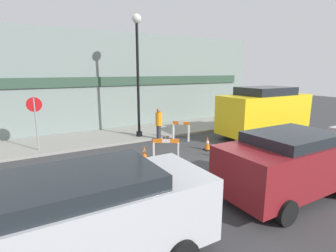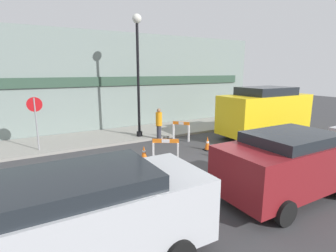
{
  "view_description": "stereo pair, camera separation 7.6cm",
  "coord_description": "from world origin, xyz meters",
  "views": [
    {
      "loc": [
        -5.81,
        -6.73,
        3.4
      ],
      "look_at": [
        -0.16,
        3.02,
        1.0
      ],
      "focal_mm": 28.0,
      "sensor_mm": 36.0,
      "label": 1
    },
    {
      "loc": [
        -5.75,
        -6.76,
        3.4
      ],
      "look_at": [
        -0.16,
        3.02,
        1.0
      ],
      "focal_mm": 28.0,
      "sensor_mm": 36.0,
      "label": 2
    }
  ],
  "objects": [
    {
      "name": "ground_plane",
      "position": [
        0.0,
        0.0,
        0.0
      ],
      "size": [
        60.0,
        60.0,
        0.0
      ],
      "primitive_type": "plane",
      "color": "#38383A"
    },
    {
      "name": "sidewalk_slab",
      "position": [
        0.0,
        6.09,
        0.06
      ],
      "size": [
        18.0,
        3.18,
        0.11
      ],
      "color": "gray",
      "rests_on": "ground_plane"
    },
    {
      "name": "storefront_facade",
      "position": [
        0.0,
        7.75,
        2.75
      ],
      "size": [
        18.0,
        0.22,
        5.5
      ],
      "color": "gray",
      "rests_on": "ground_plane"
    },
    {
      "name": "streetlamp_post",
      "position": [
        -0.58,
        5.22,
        3.85
      ],
      "size": [
        0.44,
        0.44,
        5.87
      ],
      "color": "black",
      "rests_on": "sidewalk_slab"
    },
    {
      "name": "stop_sign",
      "position": [
        -5.21,
        5.16,
        1.6
      ],
      "size": [
        0.6,
        0.12,
        2.22
      ],
      "rotation": [
        0.0,
        0.0,
        2.97
      ],
      "color": "gray",
      "rests_on": "sidewalk_slab"
    },
    {
      "name": "barricade_0",
      "position": [
        0.98,
        3.72,
        0.52
      ],
      "size": [
        0.64,
        0.72,
        0.97
      ],
      "rotation": [
        0.0,
        0.0,
        2.28
      ],
      "color": "white",
      "rests_on": "ground_plane"
    },
    {
      "name": "barricade_1",
      "position": [
        -1.25,
        1.28,
        0.53
      ],
      "size": [
        0.89,
        0.62,
        0.95
      ],
      "rotation": [
        0.0,
        0.0,
        5.73
      ],
      "color": "white",
      "rests_on": "ground_plane"
    },
    {
      "name": "traffic_cone_0",
      "position": [
        -1.7,
        2.24,
        0.24
      ],
      "size": [
        0.3,
        0.3,
        0.51
      ],
      "color": "black",
      "rests_on": "ground_plane"
    },
    {
      "name": "traffic_cone_1",
      "position": [
        0.98,
        0.82,
        0.29
      ],
      "size": [
        0.3,
        0.3,
        0.61
      ],
      "color": "black",
      "rests_on": "ground_plane"
    },
    {
      "name": "traffic_cone_2",
      "position": [
        1.16,
        1.87,
        0.3
      ],
      "size": [
        0.3,
        0.3,
        0.63
      ],
      "color": "black",
      "rests_on": "ground_plane"
    },
    {
      "name": "person_worker",
      "position": [
        0.04,
        4.25,
        0.87
      ],
      "size": [
        0.34,
        0.34,
        1.61
      ],
      "rotation": [
        0.0,
        0.0,
        -1.68
      ],
      "color": "#33333D",
      "rests_on": "ground_plane"
    },
    {
      "name": "parked_car_0",
      "position": [
        -5.04,
        -2.58,
        1.0
      ],
      "size": [
        4.52,
        1.97,
        1.77
      ],
      "color": "#B7BABF",
      "rests_on": "ground_plane"
    },
    {
      "name": "parked_car_1",
      "position": [
        0.39,
        -2.58,
        1.01
      ],
      "size": [
        4.07,
        1.98,
        1.79
      ],
      "color": "maroon",
      "rests_on": "ground_plane"
    },
    {
      "name": "work_van",
      "position": [
        5.07,
        2.25,
        1.4
      ],
      "size": [
        4.82,
        2.17,
        2.59
      ],
      "color": "yellow",
      "rests_on": "ground_plane"
    }
  ]
}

